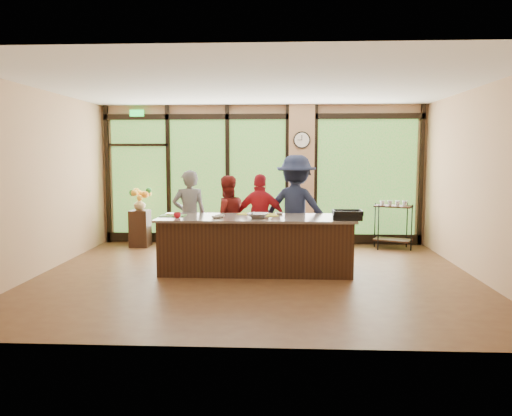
# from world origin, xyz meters

# --- Properties ---
(floor) EXTENTS (7.00, 7.00, 0.00)m
(floor) POSITION_xyz_m (0.00, 0.00, 0.00)
(floor) COLOR #4D2D1B
(floor) RESTS_ON ground
(ceiling) EXTENTS (7.00, 7.00, 0.00)m
(ceiling) POSITION_xyz_m (0.00, 0.00, 3.00)
(ceiling) COLOR silver
(ceiling) RESTS_ON back_wall
(back_wall) EXTENTS (7.00, 0.00, 7.00)m
(back_wall) POSITION_xyz_m (0.00, 3.00, 1.50)
(back_wall) COLOR tan
(back_wall) RESTS_ON floor
(left_wall) EXTENTS (0.00, 6.00, 6.00)m
(left_wall) POSITION_xyz_m (-3.50, 0.00, 1.50)
(left_wall) COLOR tan
(left_wall) RESTS_ON floor
(right_wall) EXTENTS (0.00, 6.00, 6.00)m
(right_wall) POSITION_xyz_m (3.50, 0.00, 1.50)
(right_wall) COLOR tan
(right_wall) RESTS_ON floor
(window_wall) EXTENTS (6.90, 0.12, 3.00)m
(window_wall) POSITION_xyz_m (0.16, 2.95, 1.39)
(window_wall) COLOR tan
(window_wall) RESTS_ON floor
(island_base) EXTENTS (3.10, 1.00, 0.88)m
(island_base) POSITION_xyz_m (0.00, 0.30, 0.44)
(island_base) COLOR black
(island_base) RESTS_ON floor
(countertop) EXTENTS (3.20, 1.10, 0.04)m
(countertop) POSITION_xyz_m (0.00, 0.30, 0.90)
(countertop) COLOR slate
(countertop) RESTS_ON island_base
(wall_clock) EXTENTS (0.36, 0.04, 0.36)m
(wall_clock) POSITION_xyz_m (0.85, 2.87, 2.25)
(wall_clock) COLOR black
(wall_clock) RESTS_ON window_wall
(cook_left) EXTENTS (0.69, 0.54, 1.67)m
(cook_left) POSITION_xyz_m (-1.24, 1.01, 0.83)
(cook_left) COLOR slate
(cook_left) RESTS_ON floor
(cook_midleft) EXTENTS (0.93, 0.84, 1.56)m
(cook_midleft) POSITION_xyz_m (-0.58, 1.16, 0.78)
(cook_midleft) COLOR maroon
(cook_midleft) RESTS_ON floor
(cook_midright) EXTENTS (0.99, 0.56, 1.60)m
(cook_midright) POSITION_xyz_m (0.05, 1.06, 0.80)
(cook_midright) COLOR #B21B29
(cook_midright) RESTS_ON floor
(cook_right) EXTENTS (1.40, 1.02, 1.94)m
(cook_right) POSITION_xyz_m (0.68, 1.10, 0.97)
(cook_right) COLOR #1B223D
(cook_right) RESTS_ON floor
(roasting_pan) EXTENTS (0.48, 0.39, 0.08)m
(roasting_pan) POSITION_xyz_m (1.46, 0.02, 0.96)
(roasting_pan) COLOR black
(roasting_pan) RESTS_ON countertop
(mixing_bowl) EXTENTS (0.41, 0.41, 0.08)m
(mixing_bowl) POSITION_xyz_m (0.04, 0.13, 0.96)
(mixing_bowl) COLOR silver
(mixing_bowl) RESTS_ON countertop
(cutting_board_left) EXTENTS (0.42, 0.31, 0.01)m
(cutting_board_left) POSITION_xyz_m (-1.39, 0.35, 0.93)
(cutting_board_left) COLOR #457D2D
(cutting_board_left) RESTS_ON countertop
(cutting_board_center) EXTENTS (0.45, 0.39, 0.01)m
(cutting_board_center) POSITION_xyz_m (-0.12, 0.66, 0.93)
(cutting_board_center) COLOR yellow
(cutting_board_center) RESTS_ON countertop
(cutting_board_right) EXTENTS (0.50, 0.42, 0.01)m
(cutting_board_right) POSITION_xyz_m (0.13, 0.49, 0.93)
(cutting_board_right) COLOR yellow
(cutting_board_right) RESTS_ON countertop
(prep_bowl_near) EXTENTS (0.19, 0.19, 0.05)m
(prep_bowl_near) POSITION_xyz_m (-0.58, 0.15, 0.94)
(prep_bowl_near) COLOR silver
(prep_bowl_near) RESTS_ON countertop
(prep_bowl_mid) EXTENTS (0.16, 0.16, 0.04)m
(prep_bowl_mid) POSITION_xyz_m (-0.64, 0.06, 0.94)
(prep_bowl_mid) COLOR silver
(prep_bowl_mid) RESTS_ON countertop
(prep_bowl_far) EXTENTS (0.16, 0.16, 0.03)m
(prep_bowl_far) POSITION_xyz_m (0.39, 0.66, 0.94)
(prep_bowl_far) COLOR silver
(prep_bowl_far) RESTS_ON countertop
(red_ramekin) EXTENTS (0.16, 0.16, 0.09)m
(red_ramekin) POSITION_xyz_m (-1.26, 0.08, 0.97)
(red_ramekin) COLOR red
(red_ramekin) RESTS_ON countertop
(flower_stand) EXTENTS (0.40, 0.40, 0.77)m
(flower_stand) POSITION_xyz_m (-2.56, 2.44, 0.39)
(flower_stand) COLOR black
(flower_stand) RESTS_ON floor
(flower_vase) EXTENTS (0.33, 0.33, 0.26)m
(flower_vase) POSITION_xyz_m (-2.56, 2.44, 0.91)
(flower_vase) COLOR #9B8254
(flower_vase) RESTS_ON flower_stand
(bar_cart) EXTENTS (0.84, 0.68, 1.00)m
(bar_cart) POSITION_xyz_m (2.73, 2.47, 0.60)
(bar_cart) COLOR black
(bar_cart) RESTS_ON floor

